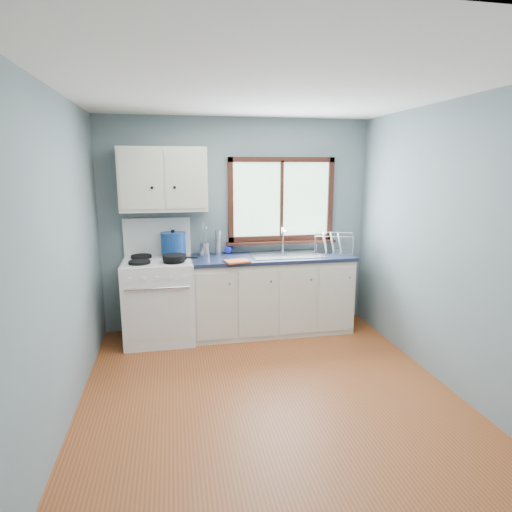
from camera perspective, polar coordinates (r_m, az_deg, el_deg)
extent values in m
cube|color=#994C23|center=(3.87, 1.92, -18.36)|extent=(3.20, 3.60, 0.02)
cube|color=white|center=(3.40, 2.23, 21.53)|extent=(3.20, 3.60, 0.02)
cube|color=slate|center=(5.17, -2.48, 4.17)|extent=(3.20, 0.02, 2.50)
cube|color=slate|center=(1.78, 15.65, -11.34)|extent=(3.20, 0.02, 2.50)
cube|color=slate|center=(3.44, -25.07, -0.82)|extent=(0.02, 3.60, 2.50)
cube|color=slate|center=(4.09, 24.62, 1.07)|extent=(0.02, 3.60, 2.50)
cube|color=white|center=(4.95, -12.77, -5.83)|extent=(0.76, 0.65, 0.92)
cube|color=white|center=(5.10, -13.03, 2.51)|extent=(0.76, 0.05, 0.44)
cube|color=silver|center=(4.84, -13.02, -0.57)|extent=(0.72, 0.59, 0.01)
cylinder|color=black|center=(4.70, -15.28, -0.80)|extent=(0.23, 0.23, 0.03)
cylinder|color=black|center=(4.68, -10.89, -0.63)|extent=(0.23, 0.23, 0.03)
cylinder|color=black|center=(4.99, -15.04, -0.06)|extent=(0.23, 0.23, 0.03)
cylinder|color=black|center=(4.98, -10.91, 0.10)|extent=(0.23, 0.23, 0.03)
cylinder|color=silver|center=(4.56, -13.02, -4.25)|extent=(0.66, 0.02, 0.02)
cube|color=silver|center=(4.67, -12.84, -7.72)|extent=(0.66, 0.01, 0.55)
cube|color=silver|center=(5.10, 2.10, -5.25)|extent=(1.85, 0.60, 0.88)
cube|color=black|center=(5.25, 2.02, -9.36)|extent=(1.85, 0.54, 0.08)
cube|color=#141C33|center=(4.99, 2.14, -0.19)|extent=(1.89, 0.64, 0.04)
cube|color=silver|center=(5.03, 4.14, 0.15)|extent=(0.84, 0.46, 0.01)
cube|color=silver|center=(5.00, 1.91, -0.76)|extent=(0.36, 0.40, 0.14)
cube|color=silver|center=(5.10, 6.30, -0.57)|extent=(0.36, 0.40, 0.14)
cylinder|color=silver|center=(5.19, 3.59, 2.06)|extent=(0.02, 0.02, 0.28)
cylinder|color=silver|center=(5.11, 3.80, 3.37)|extent=(0.02, 0.16, 0.02)
sphere|color=silver|center=(5.17, 3.61, 3.59)|extent=(0.04, 0.04, 0.04)
cube|color=#9EC6A8|center=(5.23, 3.39, 7.54)|extent=(1.22, 0.01, 0.92)
cube|color=#3B1B11|center=(5.20, 3.50, 12.70)|extent=(1.30, 0.05, 0.06)
cube|color=#3B1B11|center=(5.27, 3.37, 2.42)|extent=(1.30, 0.05, 0.06)
cube|color=#3B1B11|center=(5.09, -3.40, 7.43)|extent=(0.06, 0.05, 1.00)
cube|color=#3B1B11|center=(5.40, 9.88, 7.53)|extent=(0.06, 0.05, 1.00)
cube|color=#3B1B11|center=(5.21, 3.43, 7.53)|extent=(0.03, 0.05, 0.92)
cube|color=#3B1B11|center=(5.25, 3.45, 1.83)|extent=(1.36, 0.10, 0.03)
cube|color=silver|center=(4.89, -12.25, 9.95)|extent=(0.95, 0.32, 0.70)
cube|color=silver|center=(4.74, -15.20, 9.75)|extent=(0.44, 0.01, 0.62)
cube|color=silver|center=(4.73, -9.37, 10.00)|extent=(0.44, 0.01, 0.62)
sphere|color=black|center=(4.72, -13.69, 8.85)|extent=(0.03, 0.03, 0.03)
sphere|color=black|center=(4.72, -10.80, 8.97)|extent=(0.03, 0.03, 0.03)
cylinder|color=black|center=(4.67, -10.80, -0.16)|extent=(0.32, 0.32, 0.05)
cube|color=black|center=(4.62, -8.62, -0.21)|extent=(0.14, 0.07, 0.02)
cylinder|color=navy|center=(4.95, -10.97, 1.60)|extent=(0.37, 0.37, 0.24)
cylinder|color=navy|center=(4.93, -11.02, 3.01)|extent=(0.38, 0.38, 0.02)
sphere|color=black|center=(4.93, -11.03, 3.25)|extent=(0.06, 0.06, 0.04)
cylinder|color=silver|center=(5.00, -6.85, 0.89)|extent=(0.16, 0.16, 0.15)
cylinder|color=silver|center=(4.98, -6.64, 2.69)|extent=(0.01, 0.01, 0.22)
cylinder|color=silver|center=(4.99, -7.08, 2.93)|extent=(0.01, 0.01, 0.26)
cylinder|color=silver|center=(4.96, -6.96, 2.52)|extent=(0.01, 0.01, 0.20)
cylinder|color=silver|center=(5.03, -5.10, 1.79)|extent=(0.09, 0.09, 0.29)
imported|color=#1523D4|center=(5.07, -3.81, 1.54)|extent=(0.11, 0.11, 0.23)
cube|color=#D05B2A|center=(4.65, -2.53, -0.70)|extent=(0.29, 0.24, 0.02)
cube|color=silver|center=(5.26, 10.33, 0.56)|extent=(0.56, 0.50, 0.02)
cylinder|color=silver|center=(5.09, 7.85, 1.43)|extent=(0.01, 0.01, 0.22)
cylinder|color=silver|center=(5.08, 12.81, 1.24)|extent=(0.01, 0.01, 0.22)
cylinder|color=silver|center=(5.41, 8.07, 2.05)|extent=(0.01, 0.01, 0.22)
cylinder|color=silver|center=(5.41, 12.74, 1.86)|extent=(0.01, 0.01, 0.22)
cylinder|color=silver|center=(5.06, 10.38, 2.56)|extent=(0.41, 0.18, 0.01)
cylinder|color=silver|center=(5.39, 10.45, 3.11)|extent=(0.41, 0.18, 0.01)
cylinder|color=white|center=(5.24, 9.17, 1.82)|extent=(0.15, 0.25, 0.24)
cylinder|color=white|center=(5.24, 10.13, 1.79)|extent=(0.15, 0.25, 0.24)
cylinder|color=white|center=(5.24, 11.10, 1.75)|extent=(0.15, 0.25, 0.24)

